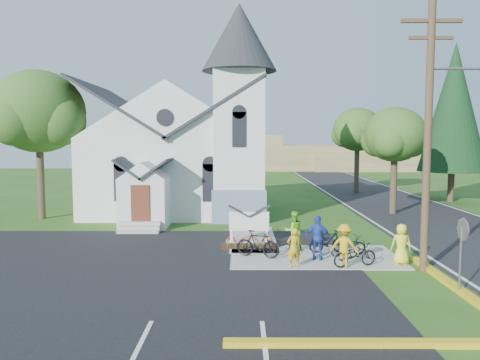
{
  "coord_description": "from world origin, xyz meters",
  "views": [
    {
      "loc": [
        -1.56,
        -18.78,
        4.95
      ],
      "look_at": [
        -1.64,
        5.0,
        2.86
      ],
      "focal_mm": 35.0,
      "sensor_mm": 36.0,
      "label": 1
    }
  ],
  "objects_px": {
    "cyclist_1": "(294,231)",
    "bike_2": "(348,246)",
    "cyclist_2": "(318,238)",
    "bike_3": "(328,241)",
    "stop_sign": "(462,239)",
    "bike_0": "(283,244)",
    "cyclist_4": "(401,244)",
    "bike_4": "(355,254)",
    "utility_pole": "(430,127)",
    "cyclist_0": "(294,248)",
    "bike_1": "(258,244)",
    "church_sign": "(249,222)",
    "cyclist_3": "(344,246)"
  },
  "relations": [
    {
      "from": "cyclist_4",
      "to": "bike_1",
      "type": "bearing_deg",
      "value": -6.77
    },
    {
      "from": "cyclist_1",
      "to": "cyclist_2",
      "type": "height_order",
      "value": "cyclist_2"
    },
    {
      "from": "utility_pole",
      "to": "bike_4",
      "type": "relative_size",
      "value": 5.55
    },
    {
      "from": "bike_0",
      "to": "bike_2",
      "type": "height_order",
      "value": "bike_2"
    },
    {
      "from": "stop_sign",
      "to": "bike_1",
      "type": "bearing_deg",
      "value": 144.56
    },
    {
      "from": "utility_pole",
      "to": "cyclist_1",
      "type": "bearing_deg",
      "value": 146.39
    },
    {
      "from": "bike_4",
      "to": "bike_1",
      "type": "bearing_deg",
      "value": 52.11
    },
    {
      "from": "bike_0",
      "to": "cyclist_4",
      "type": "distance_m",
      "value": 4.83
    },
    {
      "from": "cyclist_0",
      "to": "bike_0",
      "type": "bearing_deg",
      "value": -102.1
    },
    {
      "from": "cyclist_0",
      "to": "bike_1",
      "type": "relative_size",
      "value": 0.81
    },
    {
      "from": "cyclist_0",
      "to": "bike_2",
      "type": "xyz_separation_m",
      "value": [
        2.48,
        1.74,
        -0.33
      ]
    },
    {
      "from": "church_sign",
      "to": "bike_2",
      "type": "relative_size",
      "value": 1.34
    },
    {
      "from": "bike_0",
      "to": "bike_3",
      "type": "xyz_separation_m",
      "value": [
        1.96,
        0.12,
        0.09
      ]
    },
    {
      "from": "stop_sign",
      "to": "bike_2",
      "type": "distance_m",
      "value": 5.52
    },
    {
      "from": "church_sign",
      "to": "cyclist_3",
      "type": "xyz_separation_m",
      "value": [
        3.58,
        -4.4,
        -0.14
      ]
    },
    {
      "from": "cyclist_4",
      "to": "stop_sign",
      "type": "bearing_deg",
      "value": 106.13
    },
    {
      "from": "stop_sign",
      "to": "bike_2",
      "type": "height_order",
      "value": "stop_sign"
    },
    {
      "from": "bike_3",
      "to": "bike_4",
      "type": "bearing_deg",
      "value": -170.84
    },
    {
      "from": "cyclist_3",
      "to": "bike_4",
      "type": "height_order",
      "value": "cyclist_3"
    },
    {
      "from": "cyclist_3",
      "to": "cyclist_4",
      "type": "relative_size",
      "value": 1.04
    },
    {
      "from": "stop_sign",
      "to": "cyclist_1",
      "type": "xyz_separation_m",
      "value": [
        -4.69,
        5.77,
        -0.87
      ]
    },
    {
      "from": "cyclist_2",
      "to": "cyclist_4",
      "type": "relative_size",
      "value": 1.14
    },
    {
      "from": "bike_3",
      "to": "bike_4",
      "type": "distance_m",
      "value": 2.31
    },
    {
      "from": "bike_0",
      "to": "bike_1",
      "type": "distance_m",
      "value": 1.3
    },
    {
      "from": "bike_3",
      "to": "bike_4",
      "type": "relative_size",
      "value": 0.93
    },
    {
      "from": "stop_sign",
      "to": "cyclist_2",
      "type": "bearing_deg",
      "value": 133.66
    },
    {
      "from": "cyclist_2",
      "to": "bike_3",
      "type": "distance_m",
      "value": 1.44
    },
    {
      "from": "cyclist_2",
      "to": "bike_3",
      "type": "height_order",
      "value": "cyclist_2"
    },
    {
      "from": "cyclist_1",
      "to": "bike_3",
      "type": "bearing_deg",
      "value": 148.72
    },
    {
      "from": "cyclist_1",
      "to": "bike_2",
      "type": "xyz_separation_m",
      "value": [
        2.17,
        -1.03,
        -0.43
      ]
    },
    {
      "from": "bike_2",
      "to": "cyclist_3",
      "type": "height_order",
      "value": "cyclist_3"
    },
    {
      "from": "church_sign",
      "to": "cyclist_4",
      "type": "xyz_separation_m",
      "value": [
        5.9,
        -3.97,
        -0.18
      ]
    },
    {
      "from": "stop_sign",
      "to": "bike_0",
      "type": "height_order",
      "value": "stop_sign"
    },
    {
      "from": "church_sign",
      "to": "cyclist_4",
      "type": "height_order",
      "value": "church_sign"
    },
    {
      "from": "bike_2",
      "to": "cyclist_0",
      "type": "bearing_deg",
      "value": 105.76
    },
    {
      "from": "cyclist_2",
      "to": "bike_2",
      "type": "height_order",
      "value": "cyclist_2"
    },
    {
      "from": "church_sign",
      "to": "bike_3",
      "type": "distance_m",
      "value": 4.01
    },
    {
      "from": "cyclist_1",
      "to": "bike_2",
      "type": "distance_m",
      "value": 2.45
    },
    {
      "from": "cyclist_0",
      "to": "bike_4",
      "type": "bearing_deg",
      "value": 163.96
    },
    {
      "from": "cyclist_1",
      "to": "cyclist_4",
      "type": "distance_m",
      "value": 4.6
    },
    {
      "from": "utility_pole",
      "to": "cyclist_2",
      "type": "bearing_deg",
      "value": 160.17
    },
    {
      "from": "bike_2",
      "to": "bike_1",
      "type": "bearing_deg",
      "value": 74.35
    },
    {
      "from": "bike_3",
      "to": "church_sign",
      "type": "bearing_deg",
      "value": 51.71
    },
    {
      "from": "utility_pole",
      "to": "bike_2",
      "type": "relative_size",
      "value": 6.07
    },
    {
      "from": "stop_sign",
      "to": "church_sign",
      "type": "bearing_deg",
      "value": 131.88
    },
    {
      "from": "stop_sign",
      "to": "cyclist_3",
      "type": "relative_size",
      "value": 1.48
    },
    {
      "from": "bike_0",
      "to": "bike_1",
      "type": "xyz_separation_m",
      "value": [
        -1.1,
        -0.68,
        0.15
      ]
    },
    {
      "from": "stop_sign",
      "to": "bike_4",
      "type": "xyz_separation_m",
      "value": [
        -2.63,
        3.08,
        -1.26
      ]
    },
    {
      "from": "cyclist_1",
      "to": "cyclist_4",
      "type": "relative_size",
      "value": 1.08
    },
    {
      "from": "church_sign",
      "to": "bike_1",
      "type": "relative_size",
      "value": 1.18
    }
  ]
}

